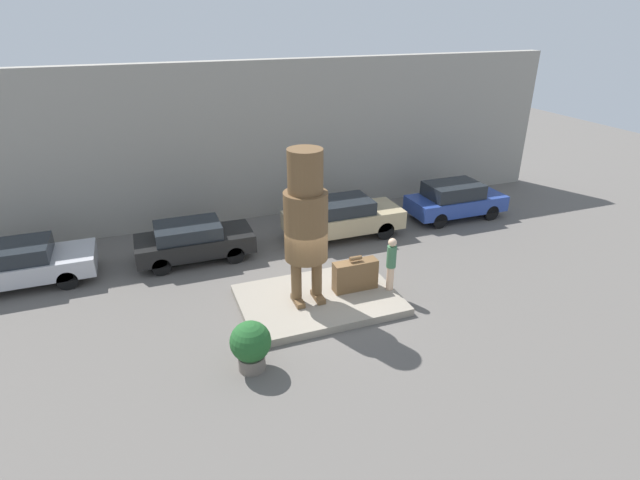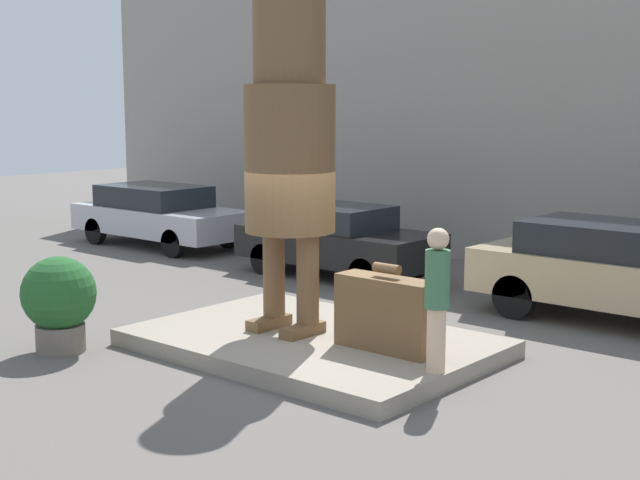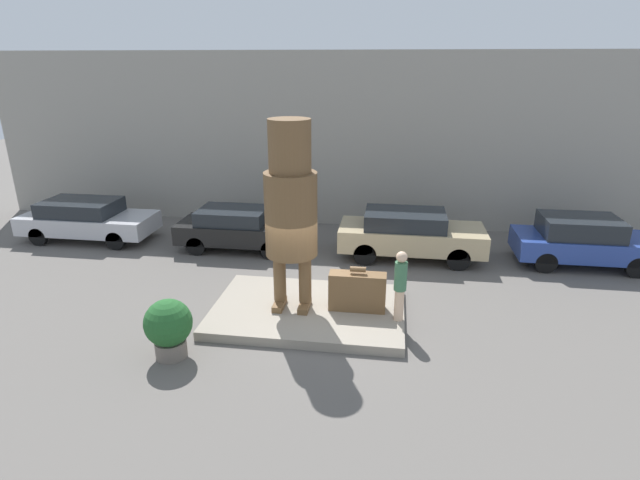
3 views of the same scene
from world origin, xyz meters
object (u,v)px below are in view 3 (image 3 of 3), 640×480
Objects in this scene: statue_figure at (291,202)px; giant_suitcase at (357,291)px; tourist at (400,283)px; parked_car_blue at (583,240)px; planter_pot at (169,326)px; parked_car_black at (238,228)px; parked_car_silver at (87,219)px; parked_car_tan at (410,233)px.

statue_figure is 3.32× the size of giant_suitcase.
giant_suitcase is at bearing 159.15° from tourist.
parked_car_blue is at bearing 33.68° from giant_suitcase.
statue_figure is 1.12× the size of parked_car_blue.
statue_figure reaches higher than planter_pot.
statue_figure reaches higher than parked_car_black.
parked_car_silver reaches higher than parked_car_black.
parked_car_blue is 3.09× the size of planter_pot.
parked_car_silver is 5.64m from parked_car_black.
planter_pot is at bearing -148.81° from giant_suitcase.
giant_suitcase is 1.19m from tourist.
giant_suitcase is 4.53m from planter_pot.
parked_car_blue is 12.57m from planter_pot.
parked_car_black is 5.76m from parked_car_tan.
statue_figure is at bearing -151.43° from parked_car_blue.
statue_figure is 2.76m from giant_suitcase.
parked_car_tan is 8.46m from planter_pot.
parked_car_tan is 1.11× the size of parked_car_blue.
tourist is (2.65, -0.32, -1.77)m from statue_figure.
giant_suitcase is at bearing -44.42° from parked_car_black.
parked_car_tan is at bearing 51.74° from planter_pot.
parked_car_blue is (6.70, 4.46, 0.10)m from giant_suitcase.
giant_suitcase is at bearing -23.88° from parked_car_silver.
statue_figure reaches higher than parked_car_tan.
tourist is (1.02, -0.39, 0.47)m from giant_suitcase.
parked_car_black is (-4.39, 4.30, 0.04)m from giant_suitcase.
giant_suitcase is 1.05× the size of planter_pot.
planter_pot is at bearing -158.23° from tourist.
parked_car_silver is at bearing 179.29° from parked_car_tan.
parked_car_blue is at bearing 0.82° from parked_car_black.
parked_car_tan is at bearing -178.25° from parked_car_blue.
planter_pot is (6.15, -6.79, -0.04)m from parked_car_silver.
planter_pot is (-5.24, -6.65, -0.11)m from parked_car_tan.
tourist is at bearing -40.91° from parked_car_black.
planter_pot is (-2.25, -2.28, -2.22)m from statue_figure.
tourist reaches higher than parked_car_blue.
parked_car_black is 0.98× the size of parked_car_blue.
statue_figure is 5.70m from parked_car_tan.
parked_car_blue reaches higher than planter_pot.
tourist reaches higher than parked_car_black.
tourist is at bearing -6.93° from statue_figure.
planter_pot is at bearing -85.57° from parked_car_black.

